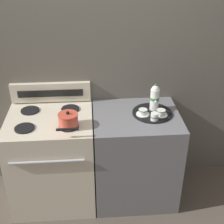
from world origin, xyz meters
name	(u,v)px	position (x,y,z in m)	size (l,w,h in m)	color
ground_plane	(96,193)	(0.00, 0.00, 0.00)	(6.00, 6.00, 0.00)	brown
wall_back	(92,80)	(0.00, 0.36, 1.10)	(6.00, 0.05, 2.20)	#666056
stove	(53,160)	(-0.39, 0.00, 0.45)	(0.76, 0.69, 0.92)	beige
control_panel	(51,92)	(-0.39, 0.31, 1.01)	(0.74, 0.05, 0.19)	beige
side_counter	(135,156)	(0.38, 0.00, 0.45)	(0.77, 0.66, 0.90)	slate
saucepan	(68,120)	(-0.21, -0.15, 0.97)	(0.18, 0.26, 0.14)	#D14C38
serving_tray	(152,113)	(0.53, 0.02, 0.91)	(0.36, 0.36, 0.01)	black
teapot	(155,97)	(0.55, 0.07, 1.04)	(0.08, 0.13, 0.25)	white
teacup_left	(143,112)	(0.44, -0.01, 0.94)	(0.12, 0.12, 0.05)	white
teacup_right	(161,113)	(0.59, -0.03, 0.94)	(0.12, 0.12, 0.05)	white
creamer_jug	(154,117)	(0.52, -0.11, 0.95)	(0.07, 0.07, 0.07)	white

